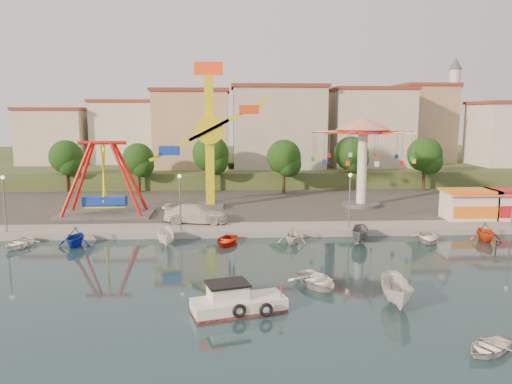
{
  "coord_description": "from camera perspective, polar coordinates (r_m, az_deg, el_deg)",
  "views": [
    {
      "loc": [
        -3.3,
        -33.08,
        11.49
      ],
      "look_at": [
        -0.86,
        14.0,
        4.0
      ],
      "focal_mm": 35.0,
      "sensor_mm": 36.0,
      "label": 1
    }
  ],
  "objects": [
    {
      "name": "ground",
      "position": [
        35.17,
        2.62,
        -10.05
      ],
      "size": [
        200.0,
        200.0,
        0.0
      ],
      "primitive_type": "plane",
      "color": "#122832",
      "rests_on": "ground"
    },
    {
      "name": "quay_deck",
      "position": [
        95.79,
        -0.97,
        2.32
      ],
      "size": [
        200.0,
        100.0,
        0.6
      ],
      "primitive_type": "cube",
      "color": "#9E998E",
      "rests_on": "ground"
    },
    {
      "name": "asphalt_pad",
      "position": [
        64.1,
        0.03,
        -0.75
      ],
      "size": [
        90.0,
        28.0,
        0.01
      ],
      "primitive_type": "cube",
      "color": "#4C4944",
      "rests_on": "quay_deck"
    },
    {
      "name": "hill_terrace",
      "position": [
        100.63,
        -1.07,
        3.33
      ],
      "size": [
        200.0,
        60.0,
        3.0
      ],
      "primitive_type": "cube",
      "color": "#384C26",
      "rests_on": "ground"
    },
    {
      "name": "pirate_ship_ride",
      "position": [
        55.36,
        -16.98,
        1.27
      ],
      "size": [
        10.0,
        5.0,
        8.0
      ],
      "color": "#59595E",
      "rests_on": "quay_deck"
    },
    {
      "name": "kamikaze_tower",
      "position": [
        56.96,
        -4.86,
        5.81
      ],
      "size": [
        9.09,
        3.1,
        16.5
      ],
      "color": "#59595E",
      "rests_on": "quay_deck"
    },
    {
      "name": "wave_swinger",
      "position": [
        59.22,
        12.12,
        5.64
      ],
      "size": [
        11.6,
        11.6,
        10.4
      ],
      "color": "#59595E",
      "rests_on": "quay_deck"
    },
    {
      "name": "booth_left",
      "position": [
        56.14,
        23.14,
        -1.27
      ],
      "size": [
        5.4,
        3.78,
        3.08
      ],
      "color": "white",
      "rests_on": "quay_deck"
    },
    {
      "name": "lamp_post_0",
      "position": [
        51.21,
        -26.77,
        -1.38
      ],
      "size": [
        0.14,
        0.14,
        5.0
      ],
      "primitive_type": "cylinder",
      "color": "#59595E",
      "rests_on": "quay_deck"
    },
    {
      "name": "lamp_post_1",
      "position": [
        47.07,
        -8.65,
        -1.34
      ],
      "size": [
        0.14,
        0.14,
        5.0
      ],
      "primitive_type": "cylinder",
      "color": "#59595E",
      "rests_on": "quay_deck"
    },
    {
      "name": "lamp_post_2",
      "position": [
        48.18,
        10.65,
        -1.16
      ],
      "size": [
        0.14,
        0.14,
        5.0
      ],
      "primitive_type": "cylinder",
      "color": "#59595E",
      "rests_on": "quay_deck"
    },
    {
      "name": "tree_0",
      "position": [
        73.89,
        -20.89,
        3.76
      ],
      "size": [
        4.6,
        4.6,
        7.19
      ],
      "color": "#382314",
      "rests_on": "quay_deck"
    },
    {
      "name": "tree_1",
      "position": [
        70.75,
        -13.32,
        3.69
      ],
      "size": [
        4.35,
        4.35,
        6.8
      ],
      "color": "#382314",
      "rests_on": "quay_deck"
    },
    {
      "name": "tree_2",
      "position": [
        69.16,
        -5.21,
        4.37
      ],
      "size": [
        5.02,
        5.02,
        7.85
      ],
      "color": "#382314",
      "rests_on": "quay_deck"
    },
    {
      "name": "tree_3",
      "position": [
        68.09,
        3.21,
        4.01
      ],
      "size": [
        4.68,
        4.68,
        7.32
      ],
      "color": "#382314",
      "rests_on": "quay_deck"
    },
    {
      "name": "tree_4",
      "position": [
        72.75,
        10.83,
        4.34
      ],
      "size": [
        4.86,
        4.86,
        7.6
      ],
      "color": "#382314",
      "rests_on": "quay_deck"
    },
    {
      "name": "tree_5",
      "position": [
        74.07,
        18.72,
        4.08
      ],
      "size": [
        4.83,
        4.83,
        7.54
      ],
      "color": "#382314",
      "rests_on": "quay_deck"
    },
    {
      "name": "building_0",
      "position": [
        84.7,
        -23.92,
        6.53
      ],
      "size": [
        9.26,
        9.53,
        11.87
      ],
      "primitive_type": "cube",
      "color": "beige",
      "rests_on": "hill_terrace"
    },
    {
      "name": "building_1",
      "position": [
        86.47,
        -15.08,
        5.95
      ],
      "size": [
        12.33,
        9.01,
        8.63
      ],
      "primitive_type": "cube",
      "color": "silver",
      "rests_on": "hill_terrace"
    },
    {
      "name": "building_2",
      "position": [
        85.23,
        -6.3,
        7.04
      ],
      "size": [
        11.95,
        9.28,
        11.23
      ],
      "primitive_type": "cube",
      "color": "tan",
      "rests_on": "hill_terrace"
    },
    {
      "name": "building_3",
      "position": [
        82.45,
        3.26,
        6.31
      ],
      "size": [
        12.59,
        10.5,
        9.2
      ],
      "primitive_type": "cube",
      "color": "beige",
      "rests_on": "hill_terrace"
    },
    {
      "name": "building_4",
      "position": [
        88.25,
        11.79,
        6.33
      ],
      "size": [
        10.75,
        9.23,
        9.24
      ],
      "primitive_type": "cube",
      "color": "beige",
      "rests_on": "hill_terrace"
    },
    {
      "name": "building_5",
      "position": [
        90.76,
        20.32,
        6.65
      ],
      "size": [
        12.77,
        10.96,
        11.21
      ],
      "primitive_type": "cube",
      "color": "tan",
      "rests_on": "hill_terrace"
    },
    {
      "name": "minaret",
      "position": [
        95.54,
        21.61,
        9.04
      ],
      "size": [
        2.8,
        2.8,
        18.0
      ],
      "color": "silver",
      "rests_on": "hill_terrace"
    },
    {
      "name": "cabin_motorboat",
      "position": [
        29.81,
        -2.25,
        -12.59
      ],
      "size": [
        5.78,
        3.47,
        1.91
      ],
      "rotation": [
        0.0,
        0.0,
        0.28
      ],
      "color": "white",
      "rests_on": "ground"
    },
    {
      "name": "rowboat_a",
      "position": [
        34.12,
        6.98,
        -9.96
      ],
      "size": [
        4.22,
        4.91,
        0.86
      ],
      "primitive_type": "imported",
      "rotation": [
        0.0,
        0.0,
        0.36
      ],
      "color": "white",
      "rests_on": "ground"
    },
    {
      "name": "rowboat_b",
      "position": [
        27.61,
        25.01,
        -15.78
      ],
      "size": [
        3.56,
        3.27,
        0.6
      ],
      "primitive_type": "imported",
      "rotation": [
        0.0,
        0.0,
        -1.04
      ],
      "color": "white",
      "rests_on": "ground"
    },
    {
      "name": "skiff",
      "position": [
        31.76,
        15.81,
        -10.91
      ],
      "size": [
        2.28,
        4.58,
        1.69
      ],
      "primitive_type": "imported",
      "rotation": [
        0.0,
        0.0,
        -0.15
      ],
      "color": "silver",
      "rests_on": "ground"
    },
    {
      "name": "van",
      "position": [
        50.28,
        -6.86,
        -2.47
      ],
      "size": [
        6.65,
        3.45,
        1.84
      ],
      "primitive_type": "imported",
      "rotation": [
        0.0,
        0.0,
        1.43
      ],
      "color": "silver",
      "rests_on": "quay_deck"
    },
    {
      "name": "moored_boat_0",
      "position": [
        47.96,
        -25.52,
        -5.27
      ],
      "size": [
        3.24,
        4.07,
        0.76
      ],
      "primitive_type": "imported",
      "rotation": [
        0.0,
        0.0,
        -0.19
      ],
      "color": "white",
      "rests_on": "ground"
    },
    {
      "name": "moored_boat_1",
      "position": [
        46.21,
        -20.0,
        -4.83
      ],
      "size": [
        3.05,
        3.46,
        1.72
      ],
      "primitive_type": "imported",
      "rotation": [
        0.0,
        0.0,
        -0.07
      ],
      "color": "#142CB2",
      "rests_on": "ground"
    },
    {
      "name": "moored_boat_2",
      "position": [
        44.57,
        -10.29,
        -5.07
      ],
      "size": [
        2.11,
        4.04,
        1.48
      ],
      "primitive_type": "imported",
      "rotation": [
        0.0,
        0.0,
        0.18
      ],
      "color": "white",
      "rests_on": "ground"
    },
    {
      "name": "moored_boat_3",
      "position": [
        44.3,
        -3.39,
        -5.53
      ],
      "size": [
        3.39,
        4.1,
        0.73
      ],
      "primitive_type": "imported",
      "rotation": [
        0.0,
        0.0,
        -0.27
      ],
      "color": "red",
      "rests_on": "ground"
    },
    {
      "name": "moored_boat_4",
      "position": [
        44.53,
        4.15,
        -4.92
      ],
      "size": [
        3.01,
        3.34,
        1.56
      ],
      "primitive_type": "imported",
      "rotation": [
        0.0,
        0.0,
        -0.17
      ],
      "color": "silver",
      "rests_on": "ground"
    },
    {
      "name": "moored_boat_5",
      "position": [
        45.7,
        11.84,
        -4.78
      ],
      "size": [
        2.49,
        4.06,
        1.47
      ],
      "primitive_type": "imported",
      "rotation": [
        0.0,
        0.0,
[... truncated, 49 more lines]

